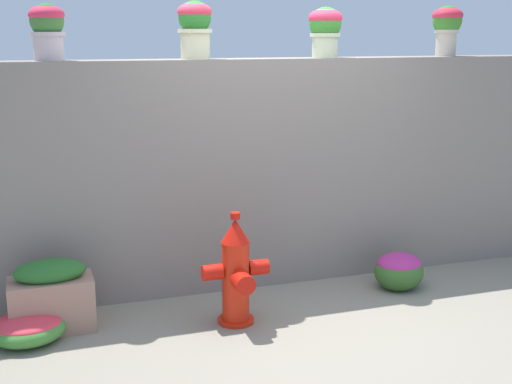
{
  "coord_description": "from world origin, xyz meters",
  "views": [
    {
      "loc": [
        -1.91,
        -4.44,
        2.13
      ],
      "look_at": [
        -0.16,
        0.79,
        0.85
      ],
      "focal_mm": 47.79,
      "sensor_mm": 36.0,
      "label": 1
    }
  ],
  "objects_px": {
    "potted_plant_3": "(325,27)",
    "potted_plant_1": "(47,27)",
    "fire_hydrant": "(236,274)",
    "planter_box": "(52,296)",
    "potted_plant_4": "(447,24)",
    "flower_bush_right": "(27,327)",
    "potted_plant_2": "(195,24)",
    "flower_bush_left": "(399,269)"
  },
  "relations": [
    {
      "from": "potted_plant_1",
      "to": "potted_plant_3",
      "type": "bearing_deg",
      "value": -0.28
    },
    {
      "from": "flower_bush_left",
      "to": "potted_plant_3",
      "type": "bearing_deg",
      "value": 128.95
    },
    {
      "from": "potted_plant_3",
      "to": "potted_plant_4",
      "type": "bearing_deg",
      "value": 1.28
    },
    {
      "from": "potted_plant_4",
      "to": "fire_hydrant",
      "type": "distance_m",
      "value": 3.04
    },
    {
      "from": "potted_plant_4",
      "to": "flower_bush_right",
      "type": "height_order",
      "value": "potted_plant_4"
    },
    {
      "from": "potted_plant_2",
      "to": "potted_plant_3",
      "type": "distance_m",
      "value": 1.13
    },
    {
      "from": "potted_plant_1",
      "to": "potted_plant_2",
      "type": "bearing_deg",
      "value": -0.22
    },
    {
      "from": "flower_bush_left",
      "to": "planter_box",
      "type": "relative_size",
      "value": 0.71
    },
    {
      "from": "fire_hydrant",
      "to": "planter_box",
      "type": "distance_m",
      "value": 1.36
    },
    {
      "from": "potted_plant_4",
      "to": "potted_plant_3",
      "type": "bearing_deg",
      "value": -178.72
    },
    {
      "from": "potted_plant_1",
      "to": "potted_plant_2",
      "type": "distance_m",
      "value": 1.13
    },
    {
      "from": "potted_plant_3",
      "to": "fire_hydrant",
      "type": "bearing_deg",
      "value": -141.68
    },
    {
      "from": "potted_plant_2",
      "to": "fire_hydrant",
      "type": "xyz_separation_m",
      "value": [
        0.08,
        -0.84,
        -1.81
      ]
    },
    {
      "from": "flower_bush_left",
      "to": "potted_plant_1",
      "type": "bearing_deg",
      "value": 167.64
    },
    {
      "from": "potted_plant_2",
      "to": "fire_hydrant",
      "type": "height_order",
      "value": "potted_plant_2"
    },
    {
      "from": "potted_plant_4",
      "to": "fire_hydrant",
      "type": "relative_size",
      "value": 0.52
    },
    {
      "from": "potted_plant_3",
      "to": "potted_plant_1",
      "type": "bearing_deg",
      "value": 179.72
    },
    {
      "from": "flower_bush_left",
      "to": "flower_bush_right",
      "type": "height_order",
      "value": "flower_bush_left"
    },
    {
      "from": "fire_hydrant",
      "to": "planter_box",
      "type": "height_order",
      "value": "fire_hydrant"
    },
    {
      "from": "potted_plant_3",
      "to": "fire_hydrant",
      "type": "distance_m",
      "value": 2.24
    },
    {
      "from": "potted_plant_1",
      "to": "flower_bush_left",
      "type": "xyz_separation_m",
      "value": [
        2.73,
        -0.6,
        -2.02
      ]
    },
    {
      "from": "potted_plant_1",
      "to": "fire_hydrant",
      "type": "bearing_deg",
      "value": -35.07
    },
    {
      "from": "potted_plant_3",
      "to": "flower_bush_left",
      "type": "height_order",
      "value": "potted_plant_3"
    },
    {
      "from": "fire_hydrant",
      "to": "planter_box",
      "type": "bearing_deg",
      "value": 166.91
    },
    {
      "from": "potted_plant_4",
      "to": "planter_box",
      "type": "bearing_deg",
      "value": -171.22
    },
    {
      "from": "fire_hydrant",
      "to": "planter_box",
      "type": "relative_size",
      "value": 1.43
    },
    {
      "from": "potted_plant_4",
      "to": "flower_bush_right",
      "type": "xyz_separation_m",
      "value": [
        -3.77,
        -0.7,
        -2.11
      ]
    },
    {
      "from": "potted_plant_1",
      "to": "potted_plant_2",
      "type": "height_order",
      "value": "potted_plant_2"
    },
    {
      "from": "potted_plant_3",
      "to": "flower_bush_left",
      "type": "xyz_separation_m",
      "value": [
        0.48,
        -0.59,
        -2.02
      ]
    },
    {
      "from": "potted_plant_1",
      "to": "fire_hydrant",
      "type": "relative_size",
      "value": 0.49
    },
    {
      "from": "flower_bush_right",
      "to": "fire_hydrant",
      "type": "bearing_deg",
      "value": -6.11
    },
    {
      "from": "potted_plant_3",
      "to": "planter_box",
      "type": "height_order",
      "value": "potted_plant_3"
    },
    {
      "from": "fire_hydrant",
      "to": "flower_bush_right",
      "type": "height_order",
      "value": "fire_hydrant"
    },
    {
      "from": "potted_plant_4",
      "to": "planter_box",
      "type": "distance_m",
      "value": 4.13
    },
    {
      "from": "potted_plant_1",
      "to": "potted_plant_3",
      "type": "height_order",
      "value": "potted_plant_3"
    },
    {
      "from": "flower_bush_right",
      "to": "planter_box",
      "type": "height_order",
      "value": "planter_box"
    },
    {
      "from": "fire_hydrant",
      "to": "flower_bush_left",
      "type": "distance_m",
      "value": 1.57
    },
    {
      "from": "potted_plant_3",
      "to": "flower_bush_left",
      "type": "relative_size",
      "value": 0.98
    },
    {
      "from": "potted_plant_4",
      "to": "flower_bush_right",
      "type": "bearing_deg",
      "value": -169.48
    },
    {
      "from": "planter_box",
      "to": "potted_plant_4",
      "type": "bearing_deg",
      "value": 8.78
    },
    {
      "from": "potted_plant_4",
      "to": "flower_bush_left",
      "type": "bearing_deg",
      "value": -140.29
    },
    {
      "from": "flower_bush_left",
      "to": "flower_bush_right",
      "type": "bearing_deg",
      "value": -178.39
    }
  ]
}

